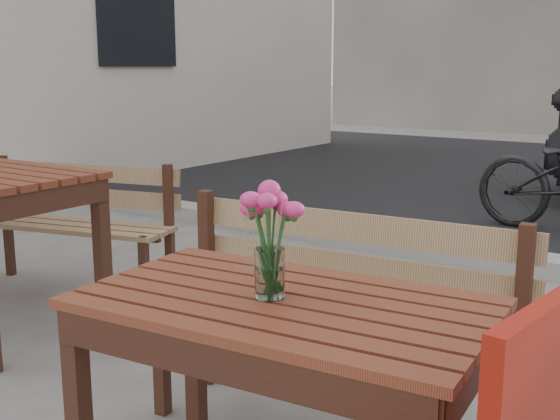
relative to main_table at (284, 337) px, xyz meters
The scene contains 4 objects.
main_table is the anchor object (origin of this frame).
main_bench 0.60m from the main_table, 105.09° to the left, with size 1.38×0.52×0.84m.
main_vase 0.32m from the main_table, 161.27° to the right, with size 0.18×0.18×0.32m.
second_bench 2.52m from the main_table, 152.89° to the left, with size 1.31×0.67×0.78m.
Camera 1 is at (1.11, -1.49, 1.30)m, focal length 45.00 mm.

